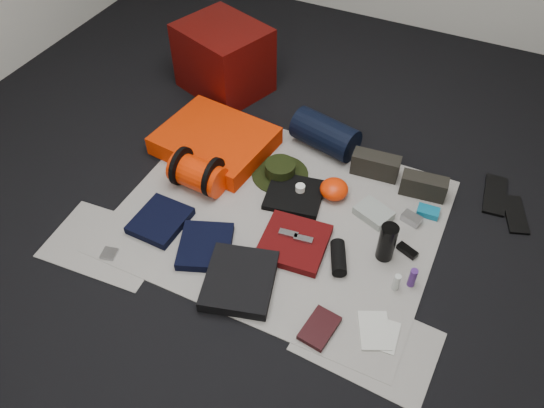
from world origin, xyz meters
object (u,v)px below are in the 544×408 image
at_px(red_cabinet, 224,59).
at_px(compact_camera, 412,219).
at_px(navy_duffel, 325,134).
at_px(water_bottle, 387,242).
at_px(sleeping_pad, 215,141).
at_px(stuff_sack, 198,174).
at_px(paperback_book, 320,328).

xyz_separation_m(red_cabinet, compact_camera, (1.45, -0.64, -0.19)).
xyz_separation_m(navy_duffel, compact_camera, (0.62, -0.35, -0.08)).
bearing_deg(water_bottle, red_cabinet, 146.51).
bearing_deg(compact_camera, red_cabinet, 172.68).
height_order(sleeping_pad, navy_duffel, navy_duffel).
bearing_deg(water_bottle, sleeping_pad, 163.23).
bearing_deg(navy_duffel, red_cabinet, 173.68).
distance_m(water_bottle, compact_camera, 0.30).
xyz_separation_m(navy_duffel, water_bottle, (0.56, -0.63, 0.01)).
distance_m(red_cabinet, navy_duffel, 0.89).
relative_size(sleeping_pad, navy_duffel, 1.62).
bearing_deg(navy_duffel, stuff_sack, -116.70).
height_order(water_bottle, compact_camera, water_bottle).
xyz_separation_m(sleeping_pad, navy_duffel, (0.57, 0.28, 0.04)).
bearing_deg(stuff_sack, sleeping_pad, 103.22).
bearing_deg(compact_camera, water_bottle, -85.58).
bearing_deg(water_bottle, navy_duffel, 131.94).
xyz_separation_m(stuff_sack, paperback_book, (0.93, -0.54, -0.07)).
bearing_deg(navy_duffel, water_bottle, -34.88).
relative_size(sleeping_pad, compact_camera, 6.15).
bearing_deg(paperback_book, compact_camera, 84.19).
distance_m(red_cabinet, paperback_book, 1.92).
relative_size(red_cabinet, stuff_sack, 1.78).
bearing_deg(paperback_book, red_cabinet, 139.16).
height_order(red_cabinet, paperback_book, red_cabinet).
relative_size(water_bottle, paperback_book, 1.12).
relative_size(stuff_sack, paperback_book, 1.57).
height_order(water_bottle, paperback_book, water_bottle).
relative_size(navy_duffel, paperback_book, 2.02).
bearing_deg(paperback_book, navy_duffel, 118.62).
height_order(red_cabinet, water_bottle, red_cabinet).
xyz_separation_m(red_cabinet, stuff_sack, (0.33, -0.89, -0.13)).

